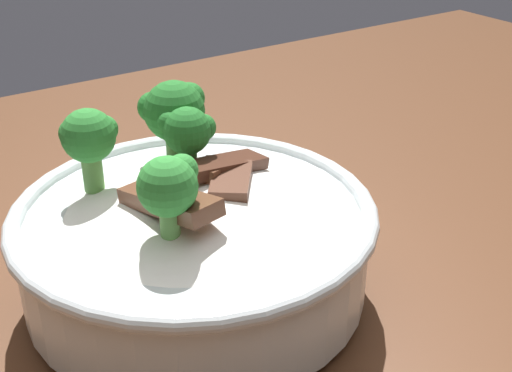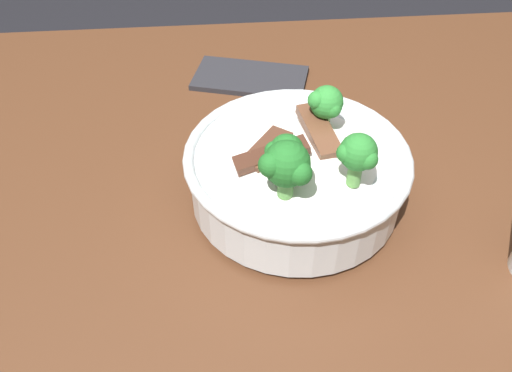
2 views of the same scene
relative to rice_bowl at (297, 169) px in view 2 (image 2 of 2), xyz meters
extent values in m
cube|color=#56331E|center=(0.12, 0.02, -0.08)|extent=(1.43, 0.94, 0.05)
cube|color=#56331E|center=(-0.52, -0.37, -0.48)|extent=(0.09, 0.09, 0.75)
cylinder|color=silver|center=(0.00, 0.00, -0.05)|extent=(0.11, 0.11, 0.01)
cylinder|color=silver|center=(0.00, 0.00, -0.01)|extent=(0.23, 0.23, 0.06)
torus|color=silver|center=(0.00, 0.00, 0.02)|extent=(0.25, 0.25, 0.01)
ellipsoid|color=white|center=(0.00, 0.00, 0.00)|extent=(0.20, 0.20, 0.06)
cube|color=brown|center=(-0.02, -0.02, 0.04)|extent=(0.04, 0.08, 0.02)
cube|color=brown|center=(0.03, 0.01, 0.03)|extent=(0.05, 0.04, 0.02)
cube|color=#4C2B1E|center=(0.03, 0.01, 0.04)|extent=(0.08, 0.04, 0.02)
cube|color=#4C2B1E|center=(0.02, 0.01, 0.03)|extent=(0.05, 0.05, 0.02)
cube|color=#563323|center=(0.03, 0.00, 0.03)|extent=(0.05, 0.06, 0.01)
cylinder|color=#5B9947|center=(0.02, 0.04, 0.04)|extent=(0.01, 0.01, 0.02)
sphere|color=#237028|center=(0.02, 0.04, 0.06)|extent=(0.03, 0.03, 0.03)
sphere|color=#237028|center=(0.03, 0.04, 0.06)|extent=(0.02, 0.02, 0.02)
sphere|color=#237028|center=(0.01, 0.05, 0.06)|extent=(0.02, 0.02, 0.02)
cylinder|color=#5B9947|center=(-0.03, -0.04, 0.04)|extent=(0.01, 0.01, 0.03)
sphere|color=green|center=(-0.03, -0.04, 0.06)|extent=(0.04, 0.04, 0.04)
sphere|color=green|center=(-0.02, -0.03, 0.07)|extent=(0.02, 0.02, 0.02)
sphere|color=green|center=(-0.04, -0.03, 0.06)|extent=(0.02, 0.02, 0.02)
cylinder|color=#5B9947|center=(-0.05, 0.05, 0.04)|extent=(0.01, 0.01, 0.03)
sphere|color=#2D8433|center=(-0.05, 0.05, 0.06)|extent=(0.04, 0.04, 0.04)
sphere|color=#2D8433|center=(-0.04, 0.06, 0.07)|extent=(0.02, 0.02, 0.02)
sphere|color=#2D8433|center=(-0.05, 0.06, 0.06)|extent=(0.02, 0.02, 0.02)
cylinder|color=#5B9947|center=(0.02, 0.06, 0.04)|extent=(0.02, 0.02, 0.03)
sphere|color=#237028|center=(0.02, 0.06, 0.06)|extent=(0.04, 0.04, 0.04)
sphere|color=#237028|center=(0.04, 0.07, 0.07)|extent=(0.02, 0.02, 0.02)
sphere|color=#237028|center=(0.01, 0.08, 0.06)|extent=(0.02, 0.02, 0.02)
cube|color=#28282D|center=(0.03, -0.26, -0.05)|extent=(0.19, 0.13, 0.01)
camera|label=1|loc=(-0.18, -0.35, 0.24)|focal=47.35mm
camera|label=2|loc=(0.08, 0.42, 0.38)|focal=36.27mm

